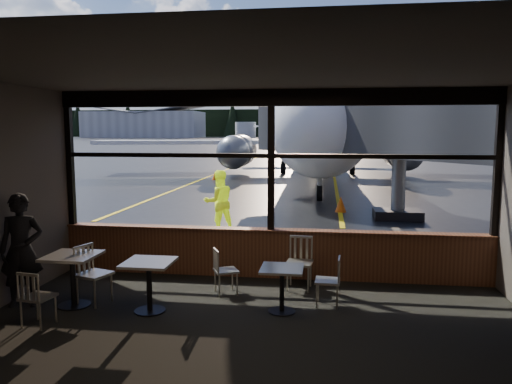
% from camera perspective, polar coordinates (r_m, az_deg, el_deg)
% --- Properties ---
extents(ground_plane, '(520.00, 520.00, 0.00)m').
position_cam_1_polar(ground_plane, '(129.15, 7.62, 5.75)').
color(ground_plane, black).
rests_on(ground_plane, ground).
extents(carpet_floor, '(8.00, 6.00, 0.01)m').
position_cam_1_polar(carpet_floor, '(6.78, -1.23, -16.90)').
color(carpet_floor, black).
rests_on(carpet_floor, ground).
extents(ceiling, '(8.00, 6.00, 0.04)m').
position_cam_1_polar(ceiling, '(6.24, -1.31, 13.83)').
color(ceiling, '#38332D').
rests_on(ceiling, ground).
extents(wall_back, '(8.00, 0.04, 3.50)m').
position_cam_1_polar(wall_back, '(3.43, -9.52, -10.24)').
color(wall_back, '#4B433C').
rests_on(wall_back, ground).
extents(window_sill, '(8.00, 0.28, 0.90)m').
position_cam_1_polar(window_sill, '(9.46, 1.71, -7.11)').
color(window_sill, '#562C1A').
rests_on(window_sill, ground).
extents(window_header, '(8.00, 0.18, 0.30)m').
position_cam_1_polar(window_header, '(9.19, 1.78, 10.71)').
color(window_header, black).
rests_on(window_header, ground).
extents(mullion_left, '(0.12, 0.12, 2.60)m').
position_cam_1_polar(mullion_left, '(10.39, -20.50, 3.50)').
color(mullion_left, black).
rests_on(mullion_left, ground).
extents(mullion_centre, '(0.12, 0.12, 2.60)m').
position_cam_1_polar(mullion_centre, '(9.19, 1.75, 3.53)').
color(mullion_centre, black).
rests_on(mullion_centre, ground).
extents(mullion_right, '(0.12, 0.12, 2.60)m').
position_cam_1_polar(mullion_right, '(9.60, 25.93, 2.98)').
color(mullion_right, black).
rests_on(mullion_right, ground).
extents(window_transom, '(8.00, 0.10, 0.08)m').
position_cam_1_polar(window_transom, '(9.18, 1.75, 4.16)').
color(window_transom, black).
rests_on(window_transom, ground).
extents(airliner, '(29.57, 35.18, 10.54)m').
position_cam_1_polar(airliner, '(31.40, 7.19, 11.56)').
color(airliner, white).
rests_on(airliner, ground_plane).
extents(jet_bridge, '(8.74, 10.68, 4.66)m').
position_cam_1_polar(jet_bridge, '(14.85, 18.17, 5.02)').
color(jet_bridge, '#2F2F32').
rests_on(jet_bridge, ground_plane).
extents(cafe_table_near, '(0.64, 0.64, 0.70)m').
position_cam_1_polar(cafe_table_near, '(7.74, 2.98, -11.12)').
color(cafe_table_near, gray).
rests_on(cafe_table_near, carpet_floor).
extents(cafe_table_mid, '(0.72, 0.72, 0.80)m').
position_cam_1_polar(cafe_table_mid, '(7.90, -12.09, -10.54)').
color(cafe_table_mid, '#A39F96').
rests_on(cafe_table_mid, carpet_floor).
extents(cafe_table_left, '(0.76, 0.76, 0.84)m').
position_cam_1_polar(cafe_table_left, '(8.45, -20.16, -9.49)').
color(cafe_table_left, '#9D9890').
rests_on(cafe_table_left, carpet_floor).
extents(chair_near_e, '(0.46, 0.46, 0.80)m').
position_cam_1_polar(chair_near_e, '(8.05, 8.18, -10.08)').
color(chair_near_e, '#B6B0A4').
rests_on(chair_near_e, carpet_floor).
extents(chair_near_w, '(0.58, 0.58, 0.79)m').
position_cam_1_polar(chair_near_w, '(8.56, -3.46, -9.02)').
color(chair_near_w, '#B2ADA1').
rests_on(chair_near_w, carpet_floor).
extents(chair_near_n, '(0.54, 0.54, 0.93)m').
position_cam_1_polar(chair_near_n, '(8.78, 4.98, -8.15)').
color(chair_near_n, '#B1ADA0').
rests_on(chair_near_n, carpet_floor).
extents(chair_mid_w, '(0.66, 0.66, 0.96)m').
position_cam_1_polar(chair_mid_w, '(8.45, -18.02, -9.00)').
color(chair_mid_w, '#B1ADA0').
rests_on(chair_mid_w, carpet_floor).
extents(chair_left_s, '(0.51, 0.51, 0.83)m').
position_cam_1_polar(chair_left_s, '(7.84, -23.65, -11.00)').
color(chair_left_s, beige).
rests_on(chair_left_s, carpet_floor).
extents(passenger, '(0.76, 0.61, 1.80)m').
position_cam_1_polar(passenger, '(8.67, -25.23, -6.05)').
color(passenger, black).
rests_on(passenger, carpet_floor).
extents(ground_crew, '(1.04, 0.97, 1.71)m').
position_cam_1_polar(ground_crew, '(13.44, -4.26, -1.13)').
color(ground_crew, '#BFF219').
rests_on(ground_crew, ground_plane).
extents(cone_nose, '(0.39, 0.39, 0.54)m').
position_cam_1_polar(cone_nose, '(17.23, 9.66, -1.38)').
color(cone_nose, '#E84E07').
rests_on(cone_nose, ground_plane).
extents(cone_wing, '(0.36, 0.36, 0.50)m').
position_cam_1_polar(cone_wing, '(28.17, -4.68, 1.90)').
color(cone_wing, '#DE5D07').
rests_on(cone_wing, ground_plane).
extents(hangar_left, '(45.00, 18.00, 11.00)m').
position_cam_1_polar(hangar_left, '(202.02, -12.67, 7.65)').
color(hangar_left, silver).
rests_on(hangar_left, ground_plane).
extents(hangar_mid, '(38.00, 15.00, 10.00)m').
position_cam_1_polar(hangar_mid, '(194.13, 7.80, 7.64)').
color(hangar_mid, silver).
rests_on(hangar_mid, ground_plane).
extents(hangar_right, '(50.00, 20.00, 12.00)m').
position_cam_1_polar(hangar_right, '(196.22, 25.74, 7.30)').
color(hangar_right, silver).
rests_on(hangar_right, ground_plane).
extents(fuel_tank_a, '(8.00, 8.00, 6.00)m').
position_cam_1_polar(fuel_tank_a, '(193.61, -1.20, 7.11)').
color(fuel_tank_a, silver).
rests_on(fuel_tank_a, ground_plane).
extents(fuel_tank_b, '(8.00, 8.00, 6.00)m').
position_cam_1_polar(fuel_tank_b, '(192.27, 1.77, 7.11)').
color(fuel_tank_b, silver).
rests_on(fuel_tank_b, ground_plane).
extents(fuel_tank_c, '(8.00, 8.00, 6.00)m').
position_cam_1_polar(fuel_tank_c, '(191.43, 4.76, 7.09)').
color(fuel_tank_c, silver).
rests_on(fuel_tank_c, ground_plane).
extents(treeline, '(360.00, 3.00, 12.00)m').
position_cam_1_polar(treeline, '(219.14, 7.83, 7.82)').
color(treeline, black).
rests_on(treeline, ground_plane).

